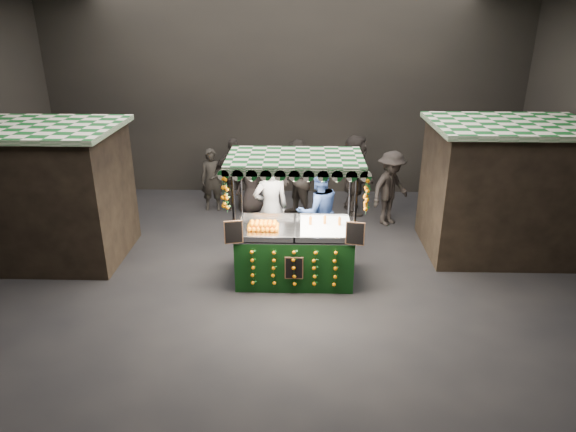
{
  "coord_description": "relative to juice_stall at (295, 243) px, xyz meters",
  "views": [
    {
      "loc": [
        0.47,
        -8.05,
        4.56
      ],
      "look_at": [
        0.23,
        0.58,
        1.06
      ],
      "focal_mm": 31.99,
      "sensor_mm": 36.0,
      "label": 1
    }
  ],
  "objects": [
    {
      "name": "juice_stall",
      "position": [
        0.0,
        0.0,
        0.0
      ],
      "size": [
        2.36,
        1.39,
        2.29
      ],
      "color": "black",
      "rests_on": "ground"
    },
    {
      "name": "shopper_0",
      "position": [
        -2.04,
        3.42,
        0.05
      ],
      "size": [
        0.57,
        0.39,
        1.51
      ],
      "rotation": [
        0.0,
        0.0,
        0.06
      ],
      "color": "black",
      "rests_on": "ground"
    },
    {
      "name": "market_hall",
      "position": [
        -0.37,
        -0.17,
        2.67
      ],
      "size": [
        12.1,
        10.1,
        5.05
      ],
      "color": "black",
      "rests_on": "ground"
    },
    {
      "name": "shopper_1",
      "position": [
        0.02,
        2.95,
        0.21
      ],
      "size": [
        1.11,
        1.13,
        1.83
      ],
      "rotation": [
        0.0,
        0.0,
        -0.85
      ],
      "color": "#2C2724",
      "rests_on": "ground"
    },
    {
      "name": "shopper_4",
      "position": [
        -1.1,
        3.3,
        0.06
      ],
      "size": [
        0.88,
        0.87,
        1.53
      ],
      "rotation": [
        0.0,
        0.0,
        3.88
      ],
      "color": "black",
      "rests_on": "ground"
    },
    {
      "name": "vendor_grey",
      "position": [
        -0.49,
        1.05,
        0.25
      ],
      "size": [
        0.81,
        0.66,
        1.92
      ],
      "rotation": [
        0.0,
        0.0,
        3.47
      ],
      "color": "gray",
      "rests_on": "ground"
    },
    {
      "name": "ground",
      "position": [
        -0.37,
        -0.17,
        -0.71
      ],
      "size": [
        12.0,
        12.0,
        0.0
      ],
      "primitive_type": "plane",
      "color": "black",
      "rests_on": "ground"
    },
    {
      "name": "shopper_5",
      "position": [
        1.35,
        3.35,
        0.23
      ],
      "size": [
        0.73,
        1.8,
        1.88
      ],
      "rotation": [
        0.0,
        0.0,
        1.67
      ],
      "color": "#2C2624",
      "rests_on": "ground"
    },
    {
      "name": "shopper_3",
      "position": [
        2.08,
        2.64,
        0.14
      ],
      "size": [
        1.24,
        1.2,
        1.69
      ],
      "rotation": [
        0.0,
        0.0,
        0.72
      ],
      "color": "#292321",
      "rests_on": "ground"
    },
    {
      "name": "neighbour_stall_left",
      "position": [
        -4.77,
        0.83,
        0.6
      ],
      "size": [
        3.0,
        2.2,
        2.6
      ],
      "color": "black",
      "rests_on": "ground"
    },
    {
      "name": "neighbour_stall_right",
      "position": [
        4.03,
        1.33,
        0.6
      ],
      "size": [
        3.0,
        2.2,
        2.6
      ],
      "color": "black",
      "rests_on": "ground"
    },
    {
      "name": "vendor_blue",
      "position": [
        0.43,
        1.04,
        0.19
      ],
      "size": [
        1.06,
        0.94,
        1.8
      ],
      "rotation": [
        0.0,
        0.0,
        3.49
      ],
      "color": "navy",
      "rests_on": "ground"
    },
    {
      "name": "shopper_2",
      "position": [
        -1.5,
        3.44,
        0.18
      ],
      "size": [
        1.06,
        0.49,
        1.76
      ],
      "rotation": [
        0.0,
        0.0,
        3.2
      ],
      "color": "#2D2824",
      "rests_on": "ground"
    }
  ]
}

